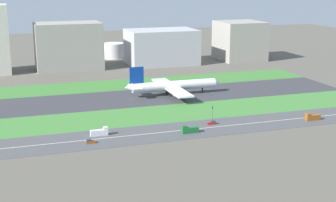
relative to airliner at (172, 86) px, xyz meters
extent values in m
plane|color=#5B564C|center=(-25.71, 0.00, -6.23)|extent=(800.00, 800.00, 0.00)
cube|color=#38383D|center=(-25.71, 0.00, -6.18)|extent=(280.00, 46.00, 0.10)
cube|color=#3D7A33|center=(-25.71, 41.00, -6.18)|extent=(280.00, 36.00, 0.10)
cube|color=#427F38|center=(-25.71, -41.00, -6.18)|extent=(280.00, 36.00, 0.10)
cube|color=#4C4C4F|center=(-25.71, -73.00, -6.18)|extent=(280.00, 28.00, 0.10)
cube|color=silver|center=(-25.71, -73.00, -6.13)|extent=(266.00, 0.50, 0.01)
cylinder|color=white|center=(1.68, 0.00, 0.07)|extent=(56.00, 6.00, 6.00)
cone|color=white|center=(31.68, 0.00, 0.07)|extent=(4.00, 5.70, 5.70)
cone|color=white|center=(-28.82, 0.00, 0.87)|extent=(5.00, 5.40, 5.40)
cube|color=navy|center=(-23.32, 0.00, 8.07)|extent=(9.00, 0.80, 11.00)
cube|color=white|center=(-24.32, 0.00, 1.07)|extent=(6.00, 16.00, 0.60)
cube|color=white|center=(-0.32, 15.00, -1.13)|extent=(10.00, 26.00, 1.00)
cylinder|color=gray|center=(0.68, 9.00, -3.33)|extent=(5.00, 3.20, 3.20)
cube|color=white|center=(-0.32, -15.00, -1.13)|extent=(10.00, 26.00, 1.00)
cylinder|color=gray|center=(0.68, -9.00, -3.33)|extent=(5.00, 3.20, 3.20)
cylinder|color=black|center=(21.28, 0.00, -4.53)|extent=(1.00, 1.00, 3.20)
cylinder|color=black|center=(-2.32, 3.50, -4.53)|extent=(1.00, 1.00, 3.20)
cylinder|color=black|center=(-2.32, -3.50, -4.53)|extent=(1.00, 1.00, 3.20)
cube|color=#B2191E|center=(-1.51, -68.00, -5.58)|extent=(4.40, 1.80, 1.10)
cube|color=#333D4C|center=(-0.71, -68.00, -4.58)|extent=(2.20, 1.66, 0.90)
cube|color=brown|center=(-65.97, -78.00, -5.58)|extent=(4.40, 1.80, 1.10)
cube|color=#333D4C|center=(-66.77, -78.00, -4.58)|extent=(2.20, 1.66, 0.90)
cube|color=#19662D|center=(-17.21, -78.00, -4.73)|extent=(8.40, 2.50, 2.80)
cube|color=#19662D|center=(-20.41, -78.00, -2.73)|extent=(2.00, 2.30, 1.20)
cube|color=silver|center=(-60.20, -68.00, -4.73)|extent=(8.40, 2.50, 2.80)
cube|color=silver|center=(-57.00, -68.00, -2.73)|extent=(2.00, 2.30, 1.20)
cube|color=brown|center=(52.85, -78.00, -4.73)|extent=(8.40, 2.50, 2.80)
cube|color=brown|center=(49.65, -78.00, -2.73)|extent=(2.00, 2.30, 1.20)
cylinder|color=#4C4C51|center=(2.46, -60.00, -3.13)|extent=(0.24, 0.24, 6.00)
cube|color=black|center=(2.46, -60.00, 0.47)|extent=(0.36, 0.36, 1.20)
sphere|color=#19D826|center=(2.46, -60.20, 0.77)|extent=(0.24, 0.24, 0.24)
cube|color=#9E998E|center=(-50.75, 114.00, 12.91)|extent=(53.17, 31.88, 38.29)
cube|color=#B2B2B7|center=(29.37, 114.00, 8.77)|extent=(59.16, 38.74, 30.01)
cube|color=#9E998E|center=(104.74, 114.00, 11.23)|extent=(38.71, 39.83, 34.93)
cylinder|color=silver|center=(-3.45, 159.00, 0.77)|extent=(20.52, 20.52, 14.01)
camera|label=1|loc=(-99.48, -291.21, 67.84)|focal=52.35mm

